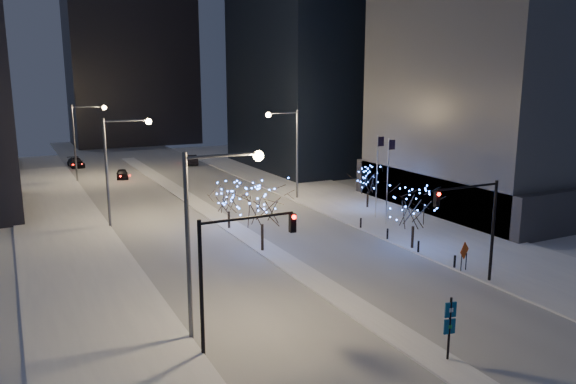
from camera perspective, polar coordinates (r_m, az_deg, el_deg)
ground at (r=33.59m, az=8.23°, el=-12.47°), size 160.00×160.00×0.00m
road at (r=64.02m, az=-9.94°, el=-0.76°), size 20.00×130.00×0.02m
median at (r=59.35m, az=-8.53°, el=-1.64°), size 2.00×80.00×0.15m
east_sidewalk at (r=57.30m, az=9.14°, el=-2.14°), size 10.00×90.00×0.15m
west_sidewalk at (r=47.13m, az=-21.01°, el=-5.86°), size 8.00×90.00×0.15m
midrise_block at (r=67.31m, az=24.16°, el=11.87°), size 30.00×22.00×30.00m
plinth at (r=68.32m, az=23.25°, el=0.94°), size 30.00×24.00×4.00m
horizon_block at (r=119.56m, az=-15.74°, el=14.87°), size 24.00×14.00×42.00m
street_lamp_w_near at (r=29.28m, az=-8.23°, el=-2.64°), size 4.40×0.56×10.00m
street_lamp_w_mid at (r=53.19m, az=-16.90°, el=3.47°), size 4.40×0.56×10.00m
street_lamp_w_far at (r=77.79m, az=-20.17°, el=5.75°), size 4.40×0.56×10.00m
street_lamp_east at (r=62.05m, az=0.19°, el=5.06°), size 3.90×0.56×10.00m
traffic_signal_west at (r=28.12m, az=-5.84°, el=-6.89°), size 5.26×0.43×7.00m
traffic_signal_east at (r=38.34m, az=18.62°, el=-2.38°), size 5.26×0.43×7.00m
flagpoles at (r=53.22m, az=9.60°, el=1.97°), size 1.35×2.60×8.00m
bollards at (r=46.68m, az=11.54°, el=-4.79°), size 0.16×12.16×0.90m
car_near at (r=79.02m, az=-16.49°, el=1.77°), size 2.07×3.90×1.26m
car_mid at (r=88.95m, az=-9.83°, el=3.25°), size 2.31×4.84×1.53m
car_far at (r=91.04m, az=-20.75°, el=2.80°), size 2.31×4.95×1.40m
holiday_tree_median_near at (r=43.69m, az=-2.66°, el=-1.23°), size 4.47×4.47×5.71m
holiday_tree_median_far at (r=50.60m, az=-6.07°, el=-0.69°), size 3.65×3.65×4.15m
holiday_tree_plaza_near at (r=45.47m, az=12.67°, el=-1.54°), size 4.99×4.99×5.20m
holiday_tree_plaza_far at (r=58.87m, az=8.14°, el=1.19°), size 3.56×3.56×4.40m
wayfinding_sign at (r=28.80m, az=16.11°, el=-12.65°), size 0.60×0.18×3.34m
construction_sign at (r=41.67m, az=17.47°, el=-5.96°), size 1.21×0.50×2.11m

